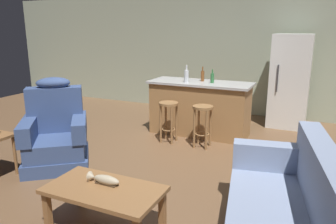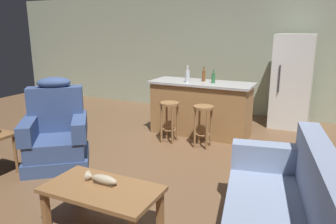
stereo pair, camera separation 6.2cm
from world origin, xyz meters
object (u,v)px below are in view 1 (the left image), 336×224
Objects in this scene: coffee_table at (104,193)px; refrigerator at (290,81)px; bar_stool_right at (203,119)px; fish_figurine at (104,180)px; bottle_tall_green at (203,76)px; recliner_near_lamp at (56,135)px; couch at (287,221)px; bar_stool_left at (169,115)px; kitchen_island at (200,108)px; bottle_wine_dark at (212,78)px; bottle_short_amber at (186,76)px.

refrigerator is at bearing 74.21° from coffee_table.
refrigerator is at bearing 58.77° from bar_stool_right.
bottle_tall_green is (-0.10, 3.13, 0.59)m from fish_figurine.
recliner_near_lamp is 2.67m from bottle_tall_green.
coffee_table is 4.26× the size of bottle_tall_green.
bar_stool_right is (-1.49, 2.21, 0.13)m from couch.
bar_stool_left is (1.04, 1.49, 0.05)m from recliner_near_lamp.
couch is 4.09m from refrigerator.
kitchen_island is (1.36, 2.12, 0.06)m from recliner_near_lamp.
fish_figurine is at bearing -92.10° from bottle_wine_dark.
recliner_near_lamp is 2.37m from bottle_short_amber.
bottle_wine_dark is at bearing -133.66° from refrigerator.
fish_figurine is at bearing -83.82° from bottle_short_amber.
refrigerator reaches higher than couch.
recliner_near_lamp is 4.65× the size of bottle_tall_green.
bar_stool_left is (-0.43, 2.41, 0.01)m from fish_figurine.
fish_figurine is 0.19× the size of refrigerator.
recliner_near_lamp reaches higher than fish_figurine.
bottle_tall_green reaches higher than kitchen_island.
bottle_wine_dark is (0.11, 3.03, 0.58)m from fish_figurine.
bar_stool_left is 0.99m from bottle_wine_dark.
bottle_short_amber is 0.45m from bottle_wine_dark.
refrigerator is at bearing 47.06° from bar_stool_left.
bar_stool_left is 0.98m from bottle_tall_green.
coffee_table is at bearing -92.54° from bar_stool_right.
bar_stool_right is 2.94× the size of bottle_wine_dark.
kitchen_island is 0.60m from bottle_wine_dark.
bottle_short_amber reaches higher than recliner_near_lamp.
bottle_wine_dark is (0.42, 0.13, -0.03)m from bottle_short_amber.
bar_stool_right is at bearing -45.16° from bottle_short_amber.
bottle_wine_dark is at bearing 48.55° from bar_stool_left.
refrigerator is 5.85× the size of bottle_short_amber.
bar_stool_right is at bearing 86.13° from fish_figurine.
bottle_wine_dark is at bearing 94.88° from bar_stool_right.
fish_figurine is 1.32× the size of bottle_tall_green.
fish_figurine is 2.97m from bottle_short_amber.
bottle_wine_dark is (1.58, 2.10, 0.62)m from recliner_near_lamp.
bottle_wine_dark is (-1.16, -1.22, 0.16)m from refrigerator.
recliner_near_lamp is 1.76× the size of bar_stool_right.
fish_figurine is 0.50× the size of bar_stool_right.
bar_stool_left is at bearing 100.10° from fish_figurine.
bar_stool_right is at bearing -66.67° from kitchen_island.
bottle_short_amber is (-0.37, 2.96, 0.70)m from coffee_table.
bar_stool_left is (-0.48, 2.49, 0.11)m from coffee_table.
recliner_near_lamp is at bearing 147.88° from fish_figurine.
bar_stool_left reaches higher than fish_figurine.
bottle_tall_green is 0.24m from bottle_wine_dark.
bottle_wine_dark reaches higher than bar_stool_left.
coffee_table is 1.63m from couch.
bottle_tall_green is at bearing 65.34° from bar_stool_left.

